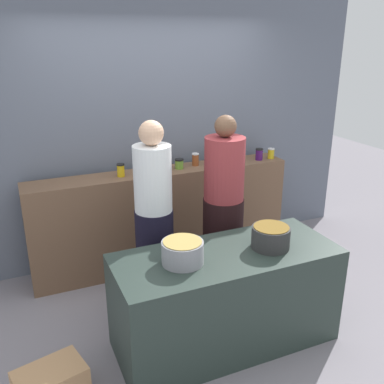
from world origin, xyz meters
The scene contains 17 objects.
ground centered at (0.00, 0.00, 0.00)m, with size 12.00×12.00×0.00m, color gray.
storefront_wall centered at (0.00, 1.45, 1.50)m, with size 4.80×0.12×3.00m, color slate.
display_shelf centered at (0.00, 1.10, 0.51)m, with size 2.70×0.36×1.03m, color brown.
prep_table centered at (0.00, -0.30, 0.39)m, with size 1.70×0.70×0.79m, color #283630.
preserve_jar_0 centered at (-0.43, 1.08, 1.09)m, with size 0.08×0.08×0.12m.
preserve_jar_1 centered at (-0.16, 1.03, 1.09)m, with size 0.09×0.09×0.12m.
preserve_jar_2 centered at (-0.04, 1.15, 1.09)m, with size 0.09×0.09×0.12m.
preserve_jar_3 centered at (0.18, 1.10, 1.08)m, with size 0.09×0.09×0.10m.
preserve_jar_4 centered at (0.38, 1.14, 1.10)m, with size 0.07×0.07×0.13m.
preserve_jar_5 centered at (0.59, 1.11, 1.10)m, with size 0.07×0.07×0.13m.
preserve_jar_6 centered at (0.85, 1.12, 1.09)m, with size 0.08×0.08×0.11m.
preserve_jar_7 centered at (1.10, 1.05, 1.09)m, with size 0.08×0.08×0.13m.
preserve_jar_8 centered at (1.26, 1.05, 1.09)m, with size 0.07×0.07×0.11m.
cooking_pot_left centered at (-0.36, -0.30, 0.87)m, with size 0.30×0.30×0.17m.
cooking_pot_center centered at (0.34, -0.35, 0.87)m, with size 0.29×0.29×0.17m.
cook_with_tongs centered at (-0.33, 0.40, 0.77)m, with size 0.33×0.33×1.68m.
cook_in_cap centered at (0.33, 0.39, 0.76)m, with size 0.37×0.37×1.68m.
Camera 1 is at (-1.37, -2.80, 2.30)m, focal length 40.21 mm.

